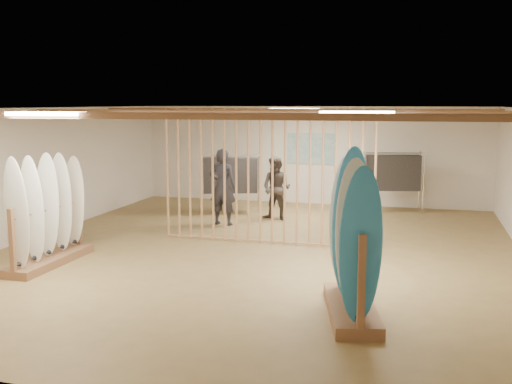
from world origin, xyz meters
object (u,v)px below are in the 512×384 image
(rack_right, at_px, (352,262))
(clothing_rack_a, at_px, (230,175))
(rack_left, at_px, (48,228))
(shopper_b, at_px, (277,184))
(shopper_a, at_px, (223,182))
(clothing_rack_b, at_px, (392,173))

(rack_right, relative_size, clothing_rack_a, 1.39)
(rack_left, relative_size, shopper_b, 1.17)
(rack_right, distance_m, clothing_rack_a, 7.73)
(rack_right, xyz_separation_m, shopper_a, (-3.67, 5.39, 0.29))
(shopper_a, bearing_deg, clothing_rack_b, -140.90)
(shopper_b, bearing_deg, rack_right, -53.46)
(rack_left, height_order, rack_right, rack_right)
(rack_right, distance_m, shopper_a, 6.53)
(rack_right, bearing_deg, shopper_b, 98.82)
(clothing_rack_a, xyz_separation_m, clothing_rack_b, (4.05, 1.45, 0.03))
(rack_left, xyz_separation_m, clothing_rack_a, (1.68, 5.49, 0.36))
(clothing_rack_a, height_order, shopper_b, shopper_b)
(rack_right, relative_size, shopper_a, 1.07)
(clothing_rack_a, distance_m, clothing_rack_b, 4.30)
(clothing_rack_a, relative_size, shopper_b, 0.89)
(rack_left, relative_size, rack_right, 0.94)
(shopper_a, height_order, shopper_b, shopper_a)
(rack_right, bearing_deg, shopper_a, 110.89)
(clothing_rack_b, bearing_deg, rack_left, -143.26)
(rack_right, height_order, clothing_rack_a, rack_right)
(shopper_a, bearing_deg, rack_left, 69.49)
(rack_left, distance_m, shopper_b, 5.96)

